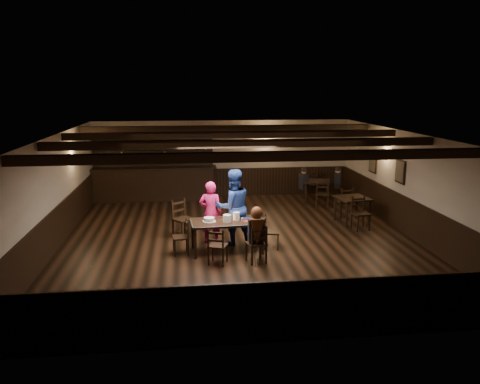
{
  "coord_description": "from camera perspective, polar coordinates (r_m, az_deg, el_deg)",
  "views": [
    {
      "loc": [
        -1.31,
        -11.41,
        3.86
      ],
      "look_at": [
        0.04,
        0.2,
        1.21
      ],
      "focal_mm": 35.0,
      "sensor_mm": 36.0,
      "label": 1
    }
  ],
  "objects": [
    {
      "name": "menu_red",
      "position": [
        11.08,
        1.15,
        -3.52
      ],
      "size": [
        0.31,
        0.24,
        0.0
      ],
      "primitive_type": "cube",
      "rotation": [
        0.0,
        0.0,
        -0.16
      ],
      "color": "maroon",
      "rests_on": "dining_table"
    },
    {
      "name": "chair_near_right",
      "position": [
        10.4,
        2.16,
        -6.06
      ],
      "size": [
        0.49,
        0.48,
        0.87
      ],
      "color": "black",
      "rests_on": "ground"
    },
    {
      "name": "room_shell",
      "position": [
        11.71,
        -0.08,
        2.36
      ],
      "size": [
        9.02,
        10.02,
        2.71
      ],
      "color": "beige",
      "rests_on": "ground"
    },
    {
      "name": "chair_far_pushed",
      "position": [
        12.26,
        -7.19,
        -2.85
      ],
      "size": [
        0.64,
        0.64,
        1.0
      ],
      "color": "black",
      "rests_on": "ground"
    },
    {
      "name": "bar_counter",
      "position": [
        16.46,
        -10.44,
        1.57
      ],
      "size": [
        4.31,
        0.7,
        2.2
      ],
      "color": "black",
      "rests_on": "ground"
    },
    {
      "name": "tea_light",
      "position": [
        11.17,
        -1.64,
        -3.28
      ],
      "size": [
        0.05,
        0.05,
        0.06
      ],
      "color": "#A5A8AD",
      "rests_on": "dining_table"
    },
    {
      "name": "back_table_b",
      "position": [
        16.01,
        9.34,
        1.03
      ],
      "size": [
        1.06,
        1.06,
        0.75
      ],
      "color": "black",
      "rests_on": "ground"
    },
    {
      "name": "drink_glass",
      "position": [
        11.24,
        -0.23,
        -2.97
      ],
      "size": [
        0.08,
        0.08,
        0.12
      ],
      "primitive_type": "cylinder",
      "color": "silver",
      "rests_on": "dining_table"
    },
    {
      "name": "chair_end_right",
      "position": [
        11.38,
        3.53,
        -4.56
      ],
      "size": [
        0.43,
        0.45,
        0.82
      ],
      "color": "black",
      "rests_on": "ground"
    },
    {
      "name": "plate_stack_b",
      "position": [
        11.14,
        -0.42,
        -2.94
      ],
      "size": [
        0.16,
        0.16,
        0.19
      ],
      "primitive_type": "cylinder",
      "color": "white",
      "rests_on": "dining_table"
    },
    {
      "name": "pepper_shaker",
      "position": [
        11.08,
        0.37,
        -3.3
      ],
      "size": [
        0.03,
        0.03,
        0.08
      ],
      "primitive_type": "cylinder",
      "color": "#A5A8AD",
      "rests_on": "dining_table"
    },
    {
      "name": "cake",
      "position": [
        11.03,
        -3.78,
        -3.39
      ],
      "size": [
        0.31,
        0.31,
        0.1
      ],
      "color": "white",
      "rests_on": "dining_table"
    },
    {
      "name": "plate_stack_a",
      "position": [
        10.96,
        -1.59,
        -3.23
      ],
      "size": [
        0.19,
        0.19,
        0.18
      ],
      "primitive_type": "cylinder",
      "color": "white",
      "rests_on": "dining_table"
    },
    {
      "name": "seated_person",
      "position": [
        10.34,
        2.02,
        -4.19
      ],
      "size": [
        0.35,
        0.53,
        0.85
      ],
      "color": "black",
      "rests_on": "ground"
    },
    {
      "name": "menu_blue",
      "position": [
        11.24,
        1.09,
        -3.28
      ],
      "size": [
        0.39,
        0.33,
        0.0
      ],
      "primitive_type": "cube",
      "rotation": [
        0.0,
        0.0,
        -0.32
      ],
      "color": "#0E2046",
      "rests_on": "dining_table"
    },
    {
      "name": "man_blue",
      "position": [
        11.56,
        -0.85,
        -1.84
      ],
      "size": [
        1.07,
        0.92,
        1.89
      ],
      "primitive_type": "imported",
      "rotation": [
        0.0,
        0.0,
        3.39
      ],
      "color": "navy",
      "rests_on": "ground"
    },
    {
      "name": "bg_patron_left",
      "position": [
        15.9,
        7.78,
        1.66
      ],
      "size": [
        0.27,
        0.38,
        0.73
      ],
      "color": "black",
      "rests_on": "ground"
    },
    {
      "name": "woman_pink",
      "position": [
        11.69,
        -3.6,
        -2.49
      ],
      "size": [
        0.63,
        0.47,
        1.58
      ],
      "primitive_type": "imported",
      "rotation": [
        0.0,
        0.0,
        2.96
      ],
      "color": "#D8218F",
      "rests_on": "ground"
    },
    {
      "name": "salt_shaker",
      "position": [
        11.07,
        0.23,
        -3.34
      ],
      "size": [
        0.03,
        0.03,
        0.08
      ],
      "primitive_type": "cylinder",
      "color": "silver",
      "rests_on": "dining_table"
    },
    {
      "name": "back_table_a",
      "position": [
        13.8,
        13.54,
        -1.04
      ],
      "size": [
        0.98,
        0.98,
        0.75
      ],
      "color": "black",
      "rests_on": "ground"
    },
    {
      "name": "chair_end_left",
      "position": [
        11.08,
        -6.89,
        -5.13
      ],
      "size": [
        0.4,
        0.42,
        0.81
      ],
      "color": "black",
      "rests_on": "ground"
    },
    {
      "name": "dining_table",
      "position": [
        11.08,
        -1.62,
        -3.92
      ],
      "size": [
        1.75,
        0.96,
        0.75
      ],
      "color": "black",
      "rests_on": "ground"
    },
    {
      "name": "chair_near_left",
      "position": [
        10.32,
        -2.85,
        -6.31
      ],
      "size": [
        0.5,
        0.49,
        0.84
      ],
      "color": "black",
      "rests_on": "ground"
    },
    {
      "name": "ground",
      "position": [
        12.11,
        -0.1,
        -5.82
      ],
      "size": [
        10.0,
        10.0,
        0.0
      ],
      "primitive_type": "plane",
      "color": "black",
      "rests_on": "ground"
    },
    {
      "name": "bg_patron_right",
      "position": [
        16.33,
        11.8,
        1.76
      ],
      "size": [
        0.31,
        0.4,
        0.72
      ],
      "color": "black",
      "rests_on": "ground"
    }
  ]
}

